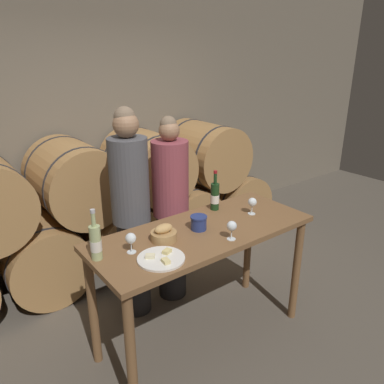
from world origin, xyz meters
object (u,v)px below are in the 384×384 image
Objects in this scene: person_left at (131,214)px; cheese_plate at (161,258)px; bread_basket at (164,234)px; blue_crock at (199,222)px; wine_bottle_white at (96,242)px; wine_bottle_red at (215,196)px; wine_glass_left at (232,227)px; wine_glass_center at (252,203)px; tasting_table at (203,247)px; person_right at (171,210)px; wine_glass_far_left at (131,239)px.

cheese_plate is (-0.22, -0.79, 0.04)m from person_left.
person_left is at bearing 83.35° from bread_basket.
wine_bottle_white is at bearing 175.52° from blue_crock.
wine_bottle_red reaches higher than cheese_plate.
bread_basket is 0.46m from wine_glass_left.
wine_bottle_white is at bearing 175.50° from wine_glass_center.
tasting_table is 0.99× the size of person_right.
wine_bottle_red reaches higher than blue_crock.
tasting_table is 5.60× the size of cheese_plate.
wine_glass_left is (-0.25, -0.47, -0.02)m from wine_bottle_red.
cheese_plate is at bearing -38.98° from wine_bottle_white.
person_right is at bearing 52.16° from bread_basket.
bread_basket is 1.32× the size of wine_glass_center.
wine_bottle_red is 0.30m from wine_glass_center.
wine_bottle_red is (0.17, -0.39, 0.21)m from person_right.
person_right is 5.65× the size of cheese_plate.
bread_basket is at bearing -96.65° from person_left.
wine_bottle_white is 0.22m from wine_glass_far_left.
person_right is 9.39× the size of bread_basket.
tasting_table is 12.25× the size of wine_glass_far_left.
wine_glass_center is (1.26, -0.10, -0.02)m from wine_bottle_white.
person_right is 5.06× the size of wine_bottle_white.
wine_glass_left is (0.53, -0.07, 0.09)m from cheese_plate.
tasting_table is 0.93× the size of person_left.
wine_glass_far_left is (-0.88, -0.21, -0.02)m from wine_bottle_red.
wine_glass_left is at bearing -20.67° from wine_bottle_white.
wine_glass_left is at bearing -72.20° from blue_crock.
cheese_plate is at bearing -105.76° from person_left.
wine_glass_far_left is 1.00× the size of wine_glass_left.
person_right is 1.09m from wine_bottle_white.
blue_crock is at bearing 0.03° from wine_glass_far_left.
wine_glass_center is at bearing -4.53° from blue_crock.
wine_bottle_red is 2.42× the size of wine_glass_center.
person_left is at bearing 138.61° from wine_glass_center.
blue_crock is (-0.02, 0.03, 0.20)m from tasting_table.
wine_glass_far_left is at bearing -139.84° from person_right.
tasting_table is at bearing -7.32° from bread_basket.
wine_glass_center is (0.17, -0.25, -0.02)m from wine_bottle_red.
bread_basket reaches higher than blue_crock.
wine_glass_far_left reaches higher than bread_basket.
wine_glass_left is (0.84, -0.32, -0.02)m from wine_bottle_white.
wine_bottle_white is (-0.53, -0.54, 0.15)m from person_left.
blue_crock is at bearing 131.38° from tasting_table.
person_left reaches higher than person_right.
person_left is 0.69m from wine_glass_far_left.
wine_glass_far_left is at bearing 177.84° from wine_glass_center.
tasting_table is 0.37m from bread_basket.
wine_glass_center reaches higher than cheese_plate.
bread_basket is at bearing -127.84° from person_right.
tasting_table is 0.34m from wine_glass_left.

